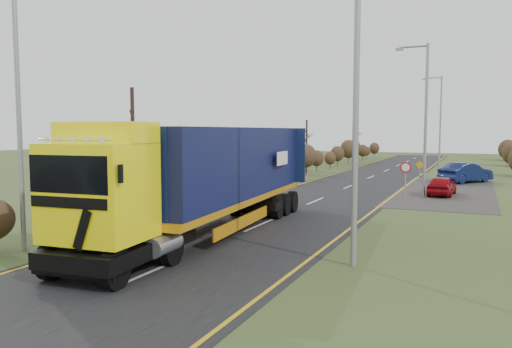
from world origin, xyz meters
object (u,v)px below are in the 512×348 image
at_px(car_red_hatchback, 442,186).
at_px(speed_sign, 405,174).
at_px(lorry, 211,173).
at_px(streetlight_near, 352,108).
at_px(car_blue_sedan, 466,173).

bearing_deg(car_red_hatchback, speed_sign, 64.50).
xyz_separation_m(lorry, speed_sign, (5.57, 12.91, -0.88)).
bearing_deg(streetlight_near, car_blue_sedan, 84.58).
relative_size(car_red_hatchback, streetlight_near, 0.42).
bearing_deg(car_blue_sedan, speed_sign, 111.12).
relative_size(car_red_hatchback, speed_sign, 1.63).
relative_size(lorry, streetlight_near, 1.81).
relative_size(lorry, speed_sign, 6.97).
xyz_separation_m(streetlight_near, speed_sign, (-0.40, 15.16, -3.15)).
height_order(car_red_hatchback, car_blue_sedan, car_blue_sedan).
bearing_deg(car_red_hatchback, car_blue_sedan, -93.36).
xyz_separation_m(car_red_hatchback, streetlight_near, (-1.40, -18.31, 4.07)).
distance_m(lorry, speed_sign, 14.08).
xyz_separation_m(car_blue_sedan, speed_sign, (-2.97, -11.96, 0.77)).
bearing_deg(lorry, car_red_hatchback, 60.79).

